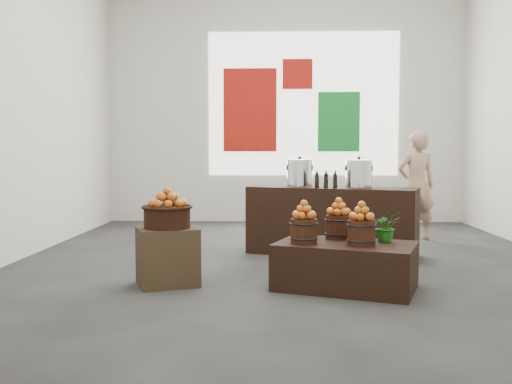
{
  "coord_description": "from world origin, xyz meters",
  "views": [
    {
      "loc": [
        -0.16,
        -6.24,
        1.2
      ],
      "look_at": [
        -0.36,
        -0.4,
        0.78
      ],
      "focal_mm": 40.0,
      "sensor_mm": 36.0,
      "label": 1
    }
  ],
  "objects_px": {
    "wicker_basket": "(167,217)",
    "display_table": "(345,266)",
    "crate": "(168,257)",
    "counter": "(332,221)",
    "stock_pot_center": "(359,175)",
    "stock_pot_left": "(300,174)",
    "shopper": "(416,186)"
  },
  "relations": [
    {
      "from": "crate",
      "to": "wicker_basket",
      "type": "distance_m",
      "value": 0.35
    },
    {
      "from": "display_table",
      "to": "shopper",
      "type": "height_order",
      "value": "shopper"
    },
    {
      "from": "crate",
      "to": "stock_pot_center",
      "type": "height_order",
      "value": "stock_pot_center"
    },
    {
      "from": "wicker_basket",
      "to": "shopper",
      "type": "height_order",
      "value": "shopper"
    },
    {
      "from": "counter",
      "to": "stock_pot_center",
      "type": "relative_size",
      "value": 6.47
    },
    {
      "from": "crate",
      "to": "display_table",
      "type": "relative_size",
      "value": 0.44
    },
    {
      "from": "wicker_basket",
      "to": "shopper",
      "type": "distance_m",
      "value": 3.97
    },
    {
      "from": "display_table",
      "to": "stock_pot_left",
      "type": "relative_size",
      "value": 3.92
    },
    {
      "from": "stock_pot_left",
      "to": "shopper",
      "type": "height_order",
      "value": "shopper"
    },
    {
      "from": "wicker_basket",
      "to": "display_table",
      "type": "height_order",
      "value": "wicker_basket"
    },
    {
      "from": "counter",
      "to": "stock_pot_center",
      "type": "xyz_separation_m",
      "value": [
        0.29,
        -0.1,
        0.54
      ]
    },
    {
      "from": "wicker_basket",
      "to": "crate",
      "type": "bearing_deg",
      "value": 0.0
    },
    {
      "from": "crate",
      "to": "counter",
      "type": "xyz_separation_m",
      "value": [
        1.62,
        1.59,
        0.14
      ]
    },
    {
      "from": "wicker_basket",
      "to": "counter",
      "type": "height_order",
      "value": "counter"
    },
    {
      "from": "crate",
      "to": "counter",
      "type": "height_order",
      "value": "counter"
    },
    {
      "from": "crate",
      "to": "stock_pot_center",
      "type": "relative_size",
      "value": 1.74
    },
    {
      "from": "stock_pot_left",
      "to": "stock_pot_center",
      "type": "bearing_deg",
      "value": -19.1
    },
    {
      "from": "counter",
      "to": "stock_pot_left",
      "type": "xyz_separation_m",
      "value": [
        -0.37,
        0.13,
        0.54
      ]
    },
    {
      "from": "wicker_basket",
      "to": "stock_pot_left",
      "type": "bearing_deg",
      "value": 53.97
    },
    {
      "from": "display_table",
      "to": "stock_pot_left",
      "type": "xyz_separation_m",
      "value": [
        -0.33,
        1.8,
        0.73
      ]
    },
    {
      "from": "crate",
      "to": "stock_pot_center",
      "type": "distance_m",
      "value": 2.52
    },
    {
      "from": "wicker_basket",
      "to": "stock_pot_left",
      "type": "xyz_separation_m",
      "value": [
        1.25,
        1.72,
        0.33
      ]
    },
    {
      "from": "wicker_basket",
      "to": "stock_pot_center",
      "type": "distance_m",
      "value": 2.45
    },
    {
      "from": "shopper",
      "to": "stock_pot_left",
      "type": "bearing_deg",
      "value": 22.03
    },
    {
      "from": "crate",
      "to": "shopper",
      "type": "height_order",
      "value": "shopper"
    },
    {
      "from": "wicker_basket",
      "to": "display_table",
      "type": "bearing_deg",
      "value": -2.99
    },
    {
      "from": "counter",
      "to": "stock_pot_center",
      "type": "bearing_deg",
      "value": -0.0
    },
    {
      "from": "counter",
      "to": "stock_pot_left",
      "type": "height_order",
      "value": "stock_pot_left"
    },
    {
      "from": "wicker_basket",
      "to": "counter",
      "type": "bearing_deg",
      "value": 44.42
    },
    {
      "from": "crate",
      "to": "display_table",
      "type": "xyz_separation_m",
      "value": [
        1.58,
        -0.08,
        -0.06
      ]
    },
    {
      "from": "stock_pot_left",
      "to": "wicker_basket",
      "type": "bearing_deg",
      "value": -126.03
    },
    {
      "from": "stock_pot_center",
      "to": "counter",
      "type": "bearing_deg",
      "value": 160.9
    }
  ]
}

